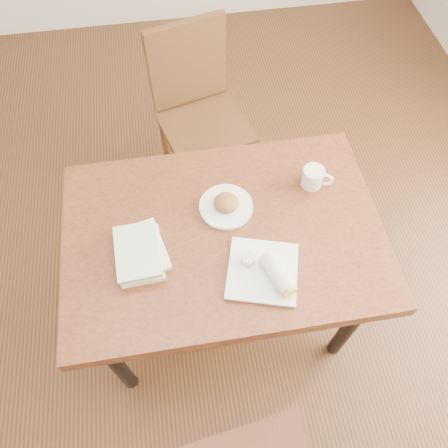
{
  "coord_description": "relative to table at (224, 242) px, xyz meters",
  "views": [
    {
      "loc": [
        -0.13,
        -0.82,
        2.14
      ],
      "look_at": [
        0.0,
        0.0,
        0.8
      ],
      "focal_mm": 35.0,
      "sensor_mm": 36.0,
      "label": 1
    }
  ],
  "objects": [
    {
      "name": "ground",
      "position": [
        0.0,
        0.0,
        -0.67
      ],
      "size": [
        4.0,
        5.0,
        0.01
      ],
      "primitive_type": "cube",
      "color": "#472814",
      "rests_on": "ground"
    },
    {
      "name": "room_walls",
      "position": [
        0.0,
        0.0,
        0.97
      ],
      "size": [
        4.02,
        5.02,
        2.8
      ],
      "color": "beige",
      "rests_on": "ground"
    },
    {
      "name": "table",
      "position": [
        0.0,
        0.0,
        0.0
      ],
      "size": [
        1.18,
        0.81,
        0.75
      ],
      "color": "brown",
      "rests_on": "ground"
    },
    {
      "name": "chair_far",
      "position": [
        0.01,
        0.88,
        -0.12
      ],
      "size": [
        0.52,
        0.52,
        0.95
      ],
      "color": "#472C14",
      "rests_on": "ground"
    },
    {
      "name": "plate_scone",
      "position": [
        0.02,
        0.1,
        0.11
      ],
      "size": [
        0.21,
        0.21,
        0.07
      ],
      "color": "white",
      "rests_on": "table"
    },
    {
      "name": "coffee_mug",
      "position": [
        0.38,
        0.16,
        0.13
      ],
      "size": [
        0.12,
        0.08,
        0.08
      ],
      "color": "white",
      "rests_on": "table"
    },
    {
      "name": "plate_burrito",
      "position": [
        0.12,
        -0.2,
        0.11
      ],
      "size": [
        0.3,
        0.3,
        0.08
      ],
      "color": "white",
      "rests_on": "table"
    },
    {
      "name": "book_stack",
      "position": [
        -0.31,
        -0.06,
        0.11
      ],
      "size": [
        0.2,
        0.25,
        0.06
      ],
      "color": "white",
      "rests_on": "table"
    }
  ]
}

